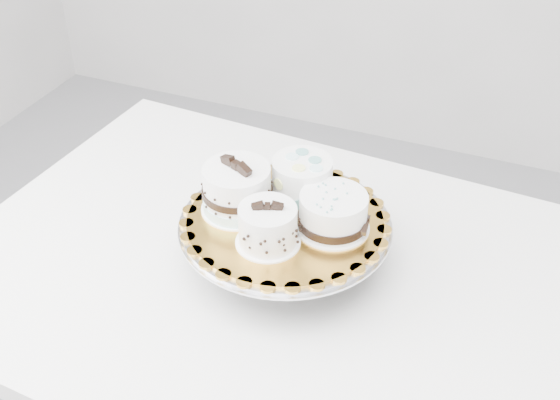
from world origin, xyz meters
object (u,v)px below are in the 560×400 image
at_px(cake_swirl, 268,227).
at_px(cake_stand, 285,235).
at_px(table, 298,307).
at_px(cake_ribbon, 334,213).
at_px(cake_dots, 302,179).
at_px(cake_banded, 237,191).
at_px(cake_board, 285,220).

bearing_deg(cake_swirl, cake_stand, 66.53).
height_order(table, cake_ribbon, cake_ribbon).
bearing_deg(cake_dots, cake_banded, -128.97).
distance_m(cake_dots, cake_ribbon, 0.10).
bearing_deg(table, cake_stand, 160.23).
xyz_separation_m(cake_banded, cake_ribbon, (0.16, 0.01, -0.01)).
height_order(cake_swirl, cake_ribbon, cake_swirl).
relative_size(table, cake_banded, 8.54).
relative_size(cake_swirl, cake_banded, 0.81).
xyz_separation_m(cake_board, cake_banded, (-0.08, -0.01, 0.04)).
height_order(table, cake_swirl, cake_swirl).
height_order(cake_swirl, cake_banded, cake_banded).
height_order(cake_swirl, cake_dots, cake_swirl).
bearing_deg(table, cake_banded, 179.84).
distance_m(table, cake_banded, 0.24).
bearing_deg(cake_banded, cake_board, 27.53).
distance_m(table, cake_swirl, 0.22).
distance_m(table, cake_dots, 0.23).
bearing_deg(cake_banded, table, 19.82).
height_order(cake_board, cake_swirl, cake_swirl).
height_order(table, cake_banded, cake_banded).
bearing_deg(cake_ribbon, cake_board, 177.98).
height_order(cake_board, cake_dots, cake_dots).
height_order(table, cake_board, cake_board).
height_order(table, cake_stand, cake_stand).
relative_size(table, cake_board, 3.86).
relative_size(table, cake_swirl, 10.58).
relative_size(cake_banded, cake_dots, 1.18).
xyz_separation_m(cake_swirl, cake_banded, (-0.08, 0.06, 0.01)).
bearing_deg(cake_stand, cake_banded, -176.32).
relative_size(cake_banded, cake_ribbon, 1.15).
bearing_deg(table, cake_swirl, -117.13).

